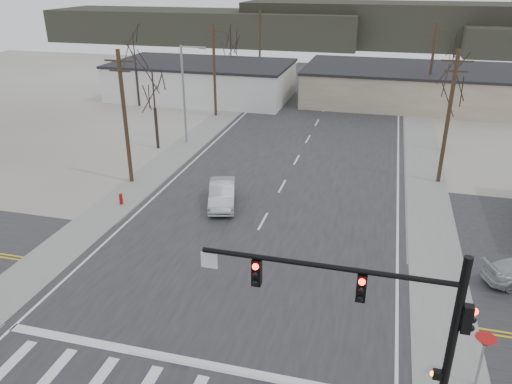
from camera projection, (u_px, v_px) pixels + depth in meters
The scene contains 26 objects.
ground at pixel (225, 291), 25.42m from camera, with size 140.00×140.00×0.00m, color silver.
main_road at pixel (285, 181), 38.68m from camera, with size 18.00×110.00×0.05m, color #242426.
cross_road at pixel (225, 291), 25.41m from camera, with size 90.00×10.00×0.04m, color #242426.
sidewalk_left at pixel (182, 150), 45.56m from camera, with size 3.00×90.00×0.06m, color gray.
sidewalk_right at pixel (425, 171), 40.62m from camera, with size 3.00×90.00×0.06m, color gray.
traffic_signal_mast at pixel (393, 316), 16.21m from camera, with size 8.95×0.43×7.20m.
fire_hydrant at pixel (121, 199), 34.69m from camera, with size 0.24×0.24×0.87m.
yield_sign at pixel (485, 344), 18.81m from camera, with size 0.80×0.80×2.35m.
building_left_far at pixel (202, 80), 63.61m from camera, with size 22.30×12.30×4.50m.
building_right_far at pixel (413, 85), 61.12m from camera, with size 26.30×14.30×4.30m.
upole_left_b at pixel (125, 116), 36.60m from camera, with size 2.20×0.30×10.00m.
upole_left_c at pixel (214, 69), 54.28m from camera, with size 2.20×0.30×10.00m.
upole_left_d at pixel (260, 45), 71.97m from camera, with size 2.20×0.30×10.00m.
upole_right_a at pixel (448, 116), 36.54m from camera, with size 2.20×0.30×10.00m.
upole_right_b at pixel (431, 66), 56.00m from camera, with size 2.20×0.30×10.00m.
streetlight_main at pixel (185, 90), 45.33m from camera, with size 2.40×0.25×9.00m.
tree_left_near at pixel (154, 92), 44.02m from camera, with size 3.30×3.30×7.35m.
tree_right_mid at pixel (454, 85), 43.10m from camera, with size 3.74×3.74×8.33m.
tree_left_far at pixel (231, 42), 66.82m from camera, with size 3.96×3.96×8.82m.
tree_right_far at pixel (454, 49), 65.65m from camera, with size 3.52×3.52×7.84m.
tree_left_mid at pixel (134, 53), 58.07m from camera, with size 3.96×3.96×8.82m.
hill_left at pixel (203, 26), 113.51m from camera, with size 70.00×18.00×7.00m, color #333026.
hill_center at pixel (433, 26), 104.99m from camera, with size 80.00×18.00×9.00m, color #333026.
sedan_crossing at pixel (222, 194), 34.49m from camera, with size 1.71×4.90×1.61m, color #9BA1A5.
car_far_a at pixel (366, 100), 60.48m from camera, with size 1.83×4.50×1.31m, color black.
car_far_b at pixel (321, 78), 72.75m from camera, with size 1.57×3.90×1.33m, color black.
Camera 1 is at (6.94, -20.09, 14.93)m, focal length 35.00 mm.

